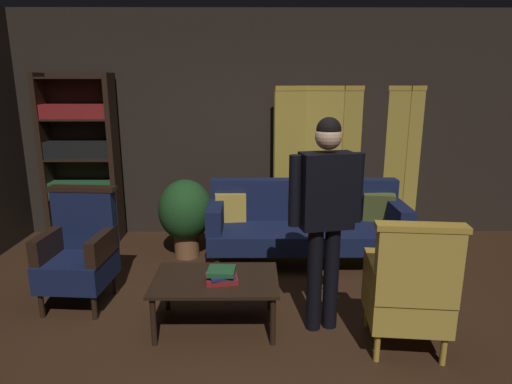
{
  "coord_description": "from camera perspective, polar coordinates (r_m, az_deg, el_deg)",
  "views": [
    {
      "loc": [
        -0.03,
        -3.17,
        1.95
      ],
      "look_at": [
        0.0,
        0.8,
        0.95
      ],
      "focal_mm": 30.82,
      "sensor_mm": 36.0,
      "label": 1
    }
  ],
  "objects": [
    {
      "name": "book_green_cloth",
      "position": [
        3.51,
        -4.51,
        -10.19
      ],
      "size": [
        0.22,
        0.21,
        0.03
      ],
      "primitive_type": "cube",
      "rotation": [
        0.0,
        0.0,
        -0.06
      ],
      "color": "#1E4C28",
      "rests_on": "book_navy_cloth"
    },
    {
      "name": "folding_screen",
      "position": [
        5.76,
        12.75,
        4.17
      ],
      "size": [
        2.11,
        0.4,
        1.9
      ],
      "color": "#B29338",
      "rests_on": "ground_plane"
    },
    {
      "name": "armchair_wing_left",
      "position": [
        4.23,
        -21.93,
        -7.1
      ],
      "size": [
        0.62,
        0.62,
        1.04
      ],
      "color": "black",
      "rests_on": "ground_plane"
    },
    {
      "name": "ground_plane",
      "position": [
        3.72,
        0.08,
        -17.48
      ],
      "size": [
        10.0,
        10.0,
        0.0
      ],
      "primitive_type": "plane",
      "color": "#331E11"
    },
    {
      "name": "book_navy_cloth",
      "position": [
        3.52,
        -4.5,
        -10.64
      ],
      "size": [
        0.23,
        0.24,
        0.03
      ],
      "primitive_type": "cube",
      "rotation": [
        0.0,
        0.0,
        0.26
      ],
      "color": "navy",
      "rests_on": "book_red_leather"
    },
    {
      "name": "book_red_leather",
      "position": [
        3.54,
        -4.49,
        -11.15
      ],
      "size": [
        0.27,
        0.23,
        0.04
      ],
      "primitive_type": "cube",
      "rotation": [
        0.0,
        0.0,
        0.15
      ],
      "color": "maroon",
      "rests_on": "coffee_table"
    },
    {
      "name": "potted_plant",
      "position": [
        5.0,
        -9.13,
        -2.68
      ],
      "size": [
        0.6,
        0.6,
        0.9
      ],
      "color": "brown",
      "rests_on": "ground_plane"
    },
    {
      "name": "bookshelf",
      "position": [
        5.84,
        -21.78,
        4.38
      ],
      "size": [
        0.9,
        0.32,
        2.05
      ],
      "color": "black",
      "rests_on": "ground_plane"
    },
    {
      "name": "armchair_gilt_accent",
      "position": [
        3.44,
        19.23,
        -11.83
      ],
      "size": [
        0.64,
        0.63,
        1.04
      ],
      "color": "#B78E33",
      "rests_on": "ground_plane"
    },
    {
      "name": "standing_figure",
      "position": [
        3.39,
        9.03,
        -1.87
      ],
      "size": [
        0.58,
        0.29,
        1.7
      ],
      "color": "black",
      "rests_on": "ground_plane"
    },
    {
      "name": "coffee_table",
      "position": [
        3.62,
        -5.26,
        -11.76
      ],
      "size": [
        1.0,
        0.64,
        0.42
      ],
      "color": "black",
      "rests_on": "ground_plane"
    },
    {
      "name": "velvet_couch",
      "position": [
        4.89,
        6.42,
        -3.75
      ],
      "size": [
        2.12,
        0.78,
        0.88
      ],
      "color": "black",
      "rests_on": "ground_plane"
    },
    {
      "name": "back_wall",
      "position": [
        5.64,
        -0.11,
        8.57
      ],
      "size": [
        7.2,
        0.1,
        2.8
      ],
      "primitive_type": "cube",
      "color": "black",
      "rests_on": "ground_plane"
    }
  ]
}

